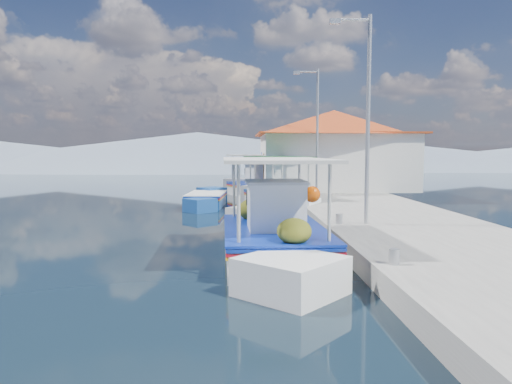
{
  "coord_description": "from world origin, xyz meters",
  "views": [
    {
      "loc": [
        0.87,
        -11.78,
        2.66
      ],
      "look_at": [
        1.42,
        3.72,
        1.3
      ],
      "focal_mm": 33.47,
      "sensor_mm": 36.0,
      "label": 1
    }
  ],
  "objects": [
    {
      "name": "lamp_post_far",
      "position": [
        4.51,
        11.0,
        3.85
      ],
      "size": [
        1.21,
        0.14,
        6.0
      ],
      "color": "#A5A8AD",
      "rests_on": "quay"
    },
    {
      "name": "caique_blue_hull",
      "position": [
        -0.7,
        10.78,
        0.27
      ],
      "size": [
        1.88,
        5.5,
        0.98
      ],
      "rotation": [
        0.0,
        0.0,
        0.07
      ],
      "color": "navy",
      "rests_on": "ground"
    },
    {
      "name": "lamp_post_near",
      "position": [
        4.51,
        2.0,
        3.85
      ],
      "size": [
        1.21,
        0.14,
        6.0
      ],
      "color": "#A5A8AD",
      "rests_on": "quay"
    },
    {
      "name": "ground",
      "position": [
        0.0,
        0.0,
        0.0
      ],
      "size": [
        160.0,
        160.0,
        0.0
      ],
      "primitive_type": "plane",
      "color": "black",
      "rests_on": "ground"
    },
    {
      "name": "bollards",
      "position": [
        3.8,
        5.25,
        0.65
      ],
      "size": [
        0.2,
        17.2,
        0.3
      ],
      "color": "#A5A8AD",
      "rests_on": "quay"
    },
    {
      "name": "quay",
      "position": [
        5.9,
        6.0,
        0.25
      ],
      "size": [
        5.0,
        44.0,
        0.5
      ],
      "primitive_type": "cube",
      "color": "#9A9890",
      "rests_on": "ground"
    },
    {
      "name": "main_caique",
      "position": [
        1.72,
        -0.2,
        0.53
      ],
      "size": [
        2.59,
        8.29,
        2.73
      ],
      "rotation": [
        0.0,
        0.0,
        -0.03
      ],
      "color": "white",
      "rests_on": "ground"
    },
    {
      "name": "caique_far",
      "position": [
        1.91,
        15.66,
        0.49
      ],
      "size": [
        3.99,
        7.12,
        2.67
      ],
      "rotation": [
        0.0,
        0.0,
        -0.37
      ],
      "color": "white",
      "rests_on": "ground"
    },
    {
      "name": "mountain_ridge",
      "position": [
        6.54,
        56.0,
        2.04
      ],
      "size": [
        171.4,
        96.0,
        5.5
      ],
      "color": "slate",
      "rests_on": "ground"
    },
    {
      "name": "harbor_building",
      "position": [
        6.2,
        15.0,
        2.78
      ],
      "size": [
        10.49,
        10.49,
        4.4
      ],
      "color": "white",
      "rests_on": "quay"
    },
    {
      "name": "caique_green_canopy",
      "position": [
        2.65,
        9.97,
        0.39
      ],
      "size": [
        3.34,
        6.81,
        2.65
      ],
      "rotation": [
        0.0,
        0.0,
        -0.28
      ],
      "color": "white",
      "rests_on": "ground"
    }
  ]
}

